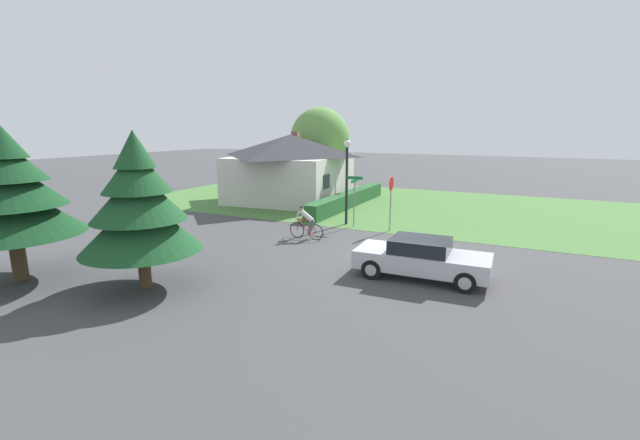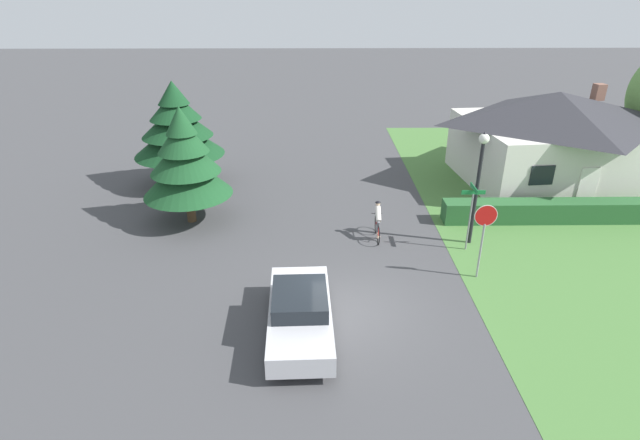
{
  "view_description": "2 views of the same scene",
  "coord_description": "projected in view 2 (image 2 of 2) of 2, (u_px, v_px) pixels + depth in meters",
  "views": [
    {
      "loc": [
        -15.83,
        -4.19,
        5.11
      ],
      "look_at": [
        0.55,
        3.89,
        1.17
      ],
      "focal_mm": 24.0,
      "sensor_mm": 36.0,
      "label": 1
    },
    {
      "loc": [
        -1.18,
        -13.1,
        9.48
      ],
      "look_at": [
        -0.95,
        3.89,
        1.36
      ],
      "focal_mm": 28.0,
      "sensor_mm": 36.0,
      "label": 2
    }
  ],
  "objects": [
    {
      "name": "ground_plane",
      "position": [
        351.0,
        311.0,
        15.92
      ],
      "size": [
        140.0,
        140.0,
        0.0
      ],
      "primitive_type": "plane",
      "color": "#424244"
    },
    {
      "name": "hedge_row",
      "position": [
        570.0,
        211.0,
        21.69
      ],
      "size": [
        11.06,
        0.9,
        0.95
      ],
      "primitive_type": "cube",
      "color": "#285B2D",
      "rests_on": "ground"
    },
    {
      "name": "stop_sign",
      "position": [
        484.0,
        226.0,
        16.87
      ],
      "size": [
        0.78,
        0.07,
        2.79
      ],
      "rotation": [
        0.0,
        0.0,
        3.13
      ],
      "color": "gray",
      "rests_on": "ground"
    },
    {
      "name": "cyclist",
      "position": [
        378.0,
        222.0,
        20.14
      ],
      "size": [
        0.44,
        1.78,
        1.55
      ],
      "rotation": [
        0.0,
        0.0,
        1.55
      ],
      "color": "black",
      "rests_on": "ground"
    },
    {
      "name": "sedan_left_lane",
      "position": [
        300.0,
        313.0,
        14.62
      ],
      "size": [
        1.99,
        4.57,
        1.4
      ],
      "rotation": [
        0.0,
        0.0,
        1.6
      ],
      "color": "#BCBCC1",
      "rests_on": "ground"
    },
    {
      "name": "conifer_tall_near",
      "position": [
        185.0,
        162.0,
        20.73
      ],
      "size": [
        3.75,
        3.75,
        5.06
      ],
      "color": "#4C3823",
      "rests_on": "ground"
    },
    {
      "name": "conifer_tall_far",
      "position": [
        177.0,
        127.0,
        24.55
      ],
      "size": [
        4.44,
        4.44,
        5.27
      ],
      "color": "#4C3823",
      "rests_on": "ground"
    },
    {
      "name": "cottage_house",
      "position": [
        552.0,
        137.0,
        25.22
      ],
      "size": [
        9.58,
        8.43,
        4.85
      ],
      "rotation": [
        0.0,
        0.0,
        0.1
      ],
      "color": "beige",
      "rests_on": "ground"
    },
    {
      "name": "street_lamp",
      "position": [
        480.0,
        170.0,
        18.75
      ],
      "size": [
        0.39,
        0.39,
        4.58
      ],
      "color": "black",
      "rests_on": "ground"
    },
    {
      "name": "street_name_sign",
      "position": [
        471.0,
        206.0,
        18.77
      ],
      "size": [
        0.9,
        0.9,
        2.66
      ],
      "color": "gray",
      "rests_on": "ground"
    }
  ]
}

